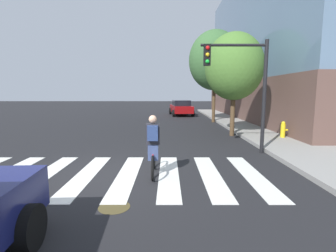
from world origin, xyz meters
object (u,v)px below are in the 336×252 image
(traffic_light_near, at_px, (242,77))
(sedan_mid, at_px, (180,108))
(fire_hydrant, at_px, (282,129))
(street_tree_mid, at_px, (214,61))
(cyclist, at_px, (152,146))
(manhole_cover, at_px, (113,207))
(street_tree_near, at_px, (233,67))

(traffic_light_near, bearing_deg, sedan_mid, 95.18)
(fire_hydrant, xyz_separation_m, street_tree_mid, (-2.00, 7.49, 4.16))
(cyclist, relative_size, traffic_light_near, 0.41)
(manhole_cover, relative_size, cyclist, 0.37)
(traffic_light_near, xyz_separation_m, fire_hydrant, (2.78, 2.51, -2.33))
(sedan_mid, xyz_separation_m, street_tree_mid, (2.22, -5.86, 3.90))
(street_tree_near, height_order, street_tree_mid, street_tree_mid)
(traffic_light_near, bearing_deg, street_tree_mid, 85.55)
(manhole_cover, xyz_separation_m, cyclist, (0.68, 1.96, 0.84))
(traffic_light_near, relative_size, fire_hydrant, 5.38)
(fire_hydrant, relative_size, street_tree_near, 0.15)
(sedan_mid, relative_size, street_tree_mid, 0.66)
(cyclist, bearing_deg, fire_hydrant, 40.76)
(traffic_light_near, bearing_deg, cyclist, -140.46)
(traffic_light_near, bearing_deg, manhole_cover, -130.04)
(street_tree_near, bearing_deg, street_tree_mid, 88.95)
(manhole_cover, xyz_separation_m, sedan_mid, (2.40, 20.43, 0.79))
(sedan_mid, height_order, street_tree_mid, street_tree_mid)
(traffic_light_near, relative_size, street_tree_mid, 0.61)
(traffic_light_near, distance_m, street_tree_near, 3.99)
(manhole_cover, distance_m, sedan_mid, 20.59)
(sedan_mid, relative_size, street_tree_near, 0.85)
(sedan_mid, height_order, traffic_light_near, traffic_light_near)
(cyclist, xyz_separation_m, fire_hydrant, (5.94, 5.12, -0.31))
(cyclist, distance_m, street_tree_mid, 13.76)
(traffic_light_near, distance_m, fire_hydrant, 4.41)
(cyclist, xyz_separation_m, traffic_light_near, (3.17, 2.61, 2.02))
(street_tree_near, bearing_deg, traffic_light_near, -99.80)
(fire_hydrant, height_order, street_tree_mid, street_tree_mid)
(manhole_cover, bearing_deg, street_tree_mid, 72.41)
(manhole_cover, xyz_separation_m, traffic_light_near, (3.84, 4.57, 2.86))
(manhole_cover, distance_m, street_tree_near, 10.22)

